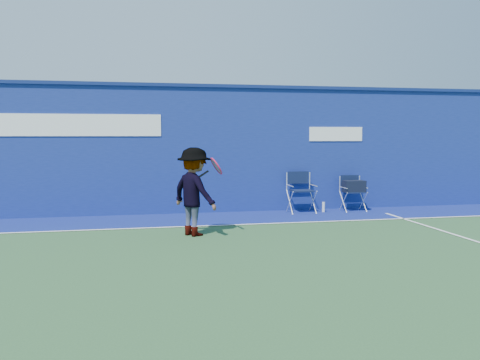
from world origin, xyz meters
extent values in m
plane|color=#2A4F2A|center=(0.00, 0.00, 0.00)|extent=(80.00, 80.00, 0.00)
cube|color=navy|center=(0.00, 5.20, 1.50)|extent=(24.00, 0.40, 3.00)
cube|color=navy|center=(0.00, 5.20, 3.04)|extent=(24.00, 0.50, 0.08)
cube|color=white|center=(-3.00, 4.99, 2.10)|extent=(4.50, 0.02, 0.50)
cube|color=white|center=(3.60, 4.99, 1.90)|extent=(1.40, 0.02, 0.35)
cube|color=navy|center=(0.00, 4.10, 0.00)|extent=(24.00, 1.80, 0.01)
cube|color=white|center=(0.00, 3.20, 0.01)|extent=(24.00, 0.06, 0.01)
cube|color=#0E1836|center=(2.57, 4.57, 0.54)|extent=(0.52, 0.44, 0.03)
cube|color=silver|center=(2.57, 4.82, 0.75)|extent=(0.59, 0.03, 0.43)
cube|color=#0E1836|center=(2.57, 4.82, 0.84)|extent=(0.52, 0.03, 0.30)
cube|color=#0E1836|center=(3.89, 4.53, 0.48)|extent=(0.46, 0.39, 0.03)
cube|color=silver|center=(3.89, 4.76, 0.67)|extent=(0.53, 0.02, 0.38)
cube|color=#0E1836|center=(3.89, 4.76, 0.75)|extent=(0.46, 0.02, 0.27)
cube|color=black|center=(3.89, 4.51, 0.62)|extent=(0.53, 0.31, 0.29)
cylinder|color=silver|center=(3.12, 4.54, 0.13)|extent=(0.07, 0.07, 0.25)
imported|color=#EA4738|center=(-0.28, 2.32, 0.82)|extent=(1.10, 1.22, 1.64)
torus|color=#BA1840|center=(0.12, 2.20, 1.30)|extent=(0.25, 0.39, 0.33)
cylinder|color=gray|center=(0.12, 2.20, 1.30)|extent=(0.19, 0.33, 0.27)
cylinder|color=black|center=(-0.17, 2.23, 1.12)|extent=(0.31, 0.06, 0.21)
camera|label=1|loc=(-1.34, -7.05, 1.87)|focal=38.00mm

